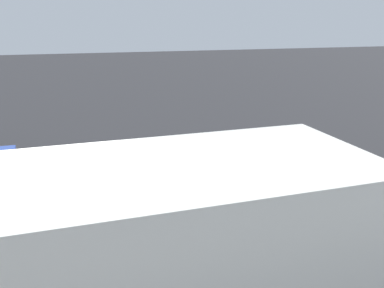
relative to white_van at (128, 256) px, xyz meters
The scene contains 2 objects.
lane_marking_centre 2.66m from the white_van, 37.37° to the left, with size 28.00×0.16×0.01m, color #E0D14C.
white_van is the anchor object (origin of this frame).
Camera 1 is at (0.71, -5.10, 3.58)m, focal length 38.56 mm.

